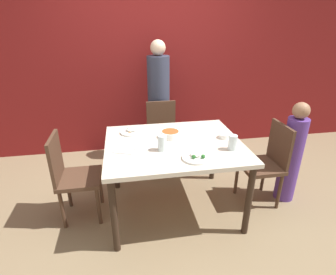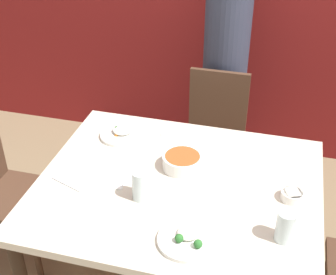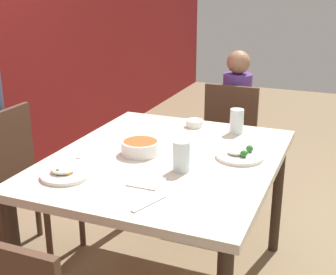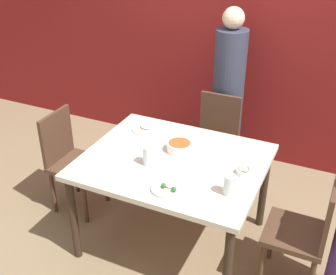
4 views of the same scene
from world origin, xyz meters
The scene contains 13 objects.
dining_table centered at (0.00, 0.00, 0.68)m, with size 1.30×1.08×0.76m.
chair_adult_spot centered at (0.02, 0.88, 0.49)m, with size 0.40×0.40×0.89m.
chair_empty_left centered at (-0.99, 0.05, 0.49)m, with size 0.40×0.40×0.89m.
person_adult centered at (0.02, 1.20, 0.76)m, with size 0.30×0.30×1.63m.
bowl_curry centered at (-0.01, 0.13, 0.80)m, with size 0.19×0.19×0.07m.
plate_rice_adult centered at (0.12, -0.35, 0.78)m, with size 0.24×0.24×0.05m.
plate_rice_child centered at (-0.39, 0.32, 0.78)m, with size 0.22×0.22×0.05m.
bowl_rice_small centered at (0.51, 0.03, 0.79)m, with size 0.10×0.10×0.04m.
glass_water_tall centered at (-0.14, -0.14, 0.84)m, with size 0.08×0.08×0.14m.
glass_water_short centered at (0.49, -0.23, 0.83)m, with size 0.08×0.08×0.14m.
napkin_folded centered at (-0.31, -0.04, 0.77)m, with size 0.14×0.14×0.01m.
fork_steel centered at (-0.50, -0.14, 0.77)m, with size 0.18×0.08×0.01m.
spoon_steel centered at (-0.10, 0.41, 0.77)m, with size 0.18×0.07×0.01m.
Camera 2 is at (0.39, -1.66, 2.13)m, focal length 50.00 mm.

